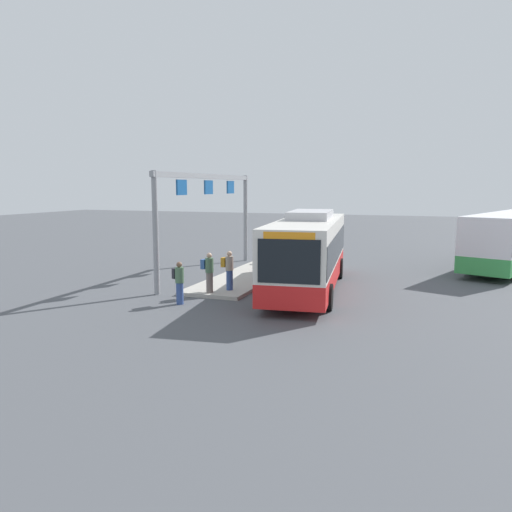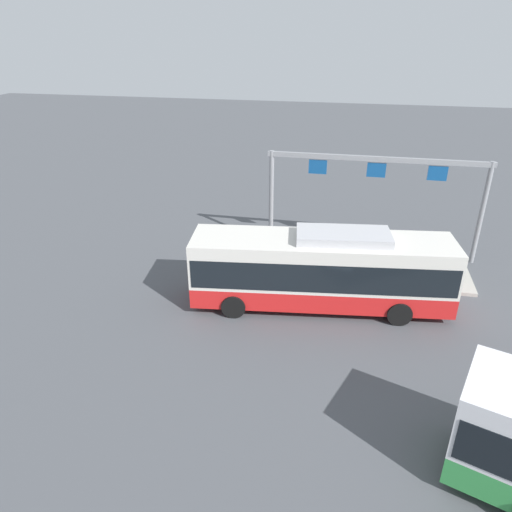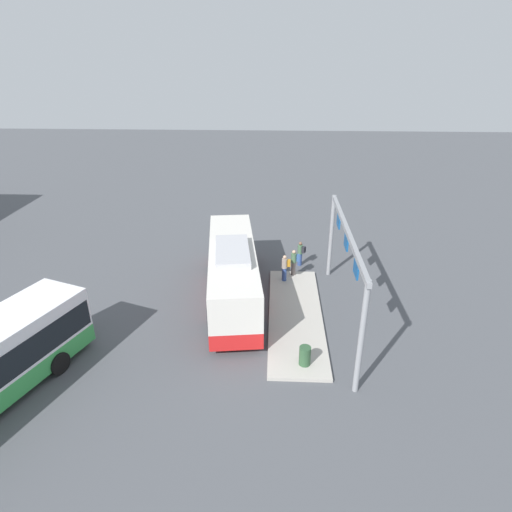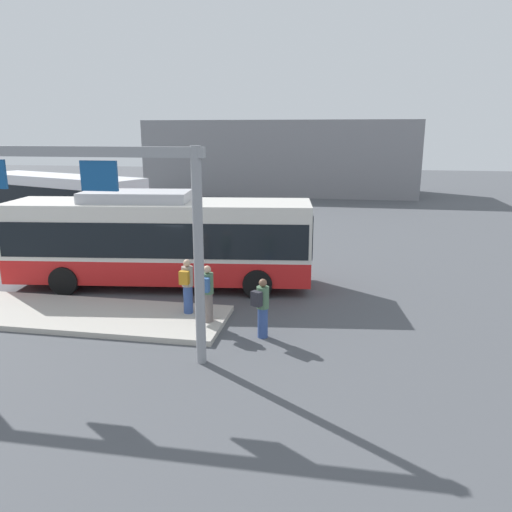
# 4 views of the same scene
# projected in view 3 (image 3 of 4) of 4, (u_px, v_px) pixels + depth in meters

# --- Properties ---
(ground_plane) EXTENTS (120.00, 120.00, 0.00)m
(ground_plane) POSITION_uv_depth(u_px,v_px,m) (233.00, 297.00, 24.59)
(ground_plane) COLOR #4C4F54
(platform_curb) EXTENTS (10.00, 2.80, 0.16)m
(platform_curb) POSITION_uv_depth(u_px,v_px,m) (295.00, 316.00, 22.73)
(platform_curb) COLOR #B2ADA3
(platform_curb) RESTS_ON ground
(bus_main) EXTENTS (10.93, 3.81, 3.46)m
(bus_main) POSITION_uv_depth(u_px,v_px,m) (233.00, 269.00, 23.81)
(bus_main) COLOR red
(bus_main) RESTS_ON ground
(person_boarding) EXTENTS (0.53, 0.61, 1.67)m
(person_boarding) POSITION_uv_depth(u_px,v_px,m) (300.00, 253.00, 27.99)
(person_boarding) COLOR #334C8C
(person_boarding) RESTS_ON ground
(person_waiting_near) EXTENTS (0.37, 0.54, 1.67)m
(person_waiting_near) POSITION_uv_depth(u_px,v_px,m) (294.00, 262.00, 26.44)
(person_waiting_near) COLOR slate
(person_waiting_near) RESTS_ON platform_curb
(person_waiting_mid) EXTENTS (0.36, 0.53, 1.67)m
(person_waiting_mid) POSITION_uv_depth(u_px,v_px,m) (285.00, 267.00, 25.76)
(person_waiting_mid) COLOR #334C8C
(person_waiting_mid) RESTS_ON platform_curb
(platform_sign_gantry) EXTENTS (10.80, 0.24, 5.20)m
(platform_sign_gantry) POSITION_uv_depth(u_px,v_px,m) (345.00, 254.00, 20.86)
(platform_sign_gantry) COLOR gray
(platform_sign_gantry) RESTS_ON ground
(trash_bin) EXTENTS (0.52, 0.52, 0.90)m
(trash_bin) POSITION_uv_depth(u_px,v_px,m) (305.00, 356.00, 18.87)
(trash_bin) COLOR #2D5133
(trash_bin) RESTS_ON platform_curb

